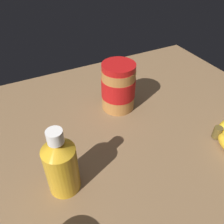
{
  "coord_description": "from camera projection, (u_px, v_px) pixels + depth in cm",
  "views": [
    {
      "loc": [
        23.88,
        34.63,
        40.28
      ],
      "look_at": [
        4.47,
        -3.67,
        5.13
      ],
      "focal_mm": 37.48,
      "sensor_mm": 36.0,
      "label": 1
    }
  ],
  "objects": [
    {
      "name": "peanut_butter_jar",
      "position": [
        118.0,
        87.0,
        0.61
      ],
      "size": [
        8.98,
        8.98,
        13.1
      ],
      "color": "#B27238",
      "rests_on": "ground_plane"
    },
    {
      "name": "ground_plane",
      "position": [
        134.0,
        137.0,
        0.59
      ],
      "size": [
        85.55,
        73.7,
        3.86
      ],
      "primitive_type": "cube",
      "color": "brown"
    },
    {
      "name": "honey_bottle",
      "position": [
        61.0,
        165.0,
        0.42
      ],
      "size": [
        6.04,
        6.04,
        14.76
      ],
      "color": "gold",
      "rests_on": "ground_plane"
    }
  ]
}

